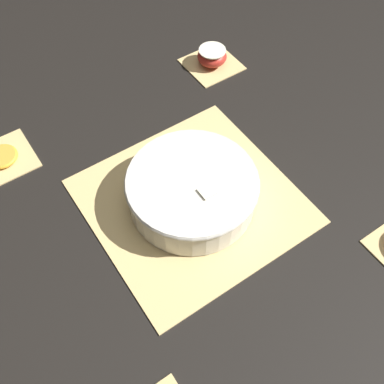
% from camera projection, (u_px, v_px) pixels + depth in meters
% --- Properties ---
extents(ground_plane, '(6.00, 6.00, 0.00)m').
position_uv_depth(ground_plane, '(192.00, 202.00, 0.94)').
color(ground_plane, black).
extents(bamboo_mat_center, '(0.40, 0.41, 0.01)m').
position_uv_depth(bamboo_mat_center, '(192.00, 201.00, 0.94)').
color(bamboo_mat_center, '#D6B775').
rests_on(bamboo_mat_center, ground_plane).
extents(coaster_mat_near_left, '(0.13, 0.13, 0.01)m').
position_uv_depth(coaster_mat_near_left, '(3.00, 159.00, 1.00)').
color(coaster_mat_near_left, '#D6B775').
rests_on(coaster_mat_near_left, ground_plane).
extents(coaster_mat_far_left, '(0.13, 0.13, 0.01)m').
position_uv_depth(coaster_mat_far_left, '(212.00, 64.00, 1.19)').
color(coaster_mat_far_left, '#D6B775').
rests_on(coaster_mat_far_left, ground_plane).
extents(fruit_salad_bowl, '(0.27, 0.27, 0.08)m').
position_uv_depth(fruit_salad_bowl, '(192.00, 189.00, 0.90)').
color(fruit_salad_bowl, silver).
rests_on(fruit_salad_bowl, bamboo_mat_center).
extents(apple_half, '(0.08, 0.08, 0.04)m').
position_uv_depth(apple_half, '(212.00, 56.00, 1.17)').
color(apple_half, '#B72D23').
rests_on(apple_half, coaster_mat_far_left).
extents(orange_slice_whole, '(0.07, 0.07, 0.01)m').
position_uv_depth(orange_slice_whole, '(2.00, 157.00, 1.00)').
color(orange_slice_whole, '#F9A338').
rests_on(orange_slice_whole, coaster_mat_near_left).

